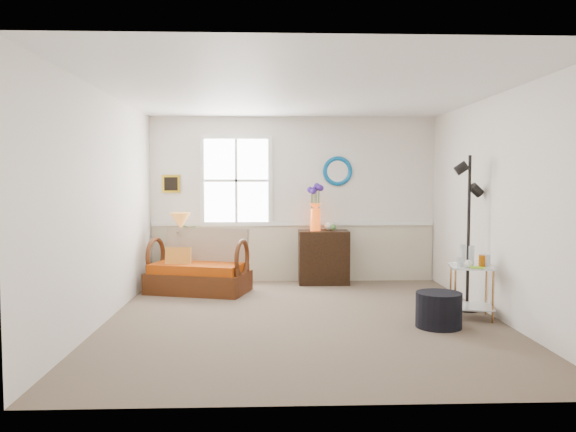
{
  "coord_description": "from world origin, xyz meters",
  "views": [
    {
      "loc": [
        -0.42,
        -6.38,
        1.6
      ],
      "look_at": [
        -0.17,
        0.32,
        1.18
      ],
      "focal_mm": 35.0,
      "sensor_mm": 36.0,
      "label": 1
    }
  ],
  "objects_px": {
    "floor_lamp": "(468,233)",
    "loveseat": "(198,261)",
    "cabinet": "(323,257)",
    "lamp_stand": "(180,268)",
    "ottoman": "(439,310)",
    "side_table": "(471,292)"
  },
  "relations": [
    {
      "from": "lamp_stand",
      "to": "floor_lamp",
      "type": "height_order",
      "value": "floor_lamp"
    },
    {
      "from": "lamp_stand",
      "to": "cabinet",
      "type": "height_order",
      "value": "cabinet"
    },
    {
      "from": "side_table",
      "to": "ottoman",
      "type": "distance_m",
      "value": 0.64
    },
    {
      "from": "cabinet",
      "to": "floor_lamp",
      "type": "xyz_separation_m",
      "value": [
        1.59,
        -1.89,
        0.54
      ]
    },
    {
      "from": "floor_lamp",
      "to": "loveseat",
      "type": "bearing_deg",
      "value": 173.38
    },
    {
      "from": "ottoman",
      "to": "cabinet",
      "type": "bearing_deg",
      "value": 110.47
    },
    {
      "from": "floor_lamp",
      "to": "ottoman",
      "type": "relative_size",
      "value": 3.84
    },
    {
      "from": "cabinet",
      "to": "ottoman",
      "type": "xyz_separation_m",
      "value": [
        1.0,
        -2.67,
        -0.22
      ]
    },
    {
      "from": "floor_lamp",
      "to": "ottoman",
      "type": "xyz_separation_m",
      "value": [
        -0.59,
        -0.77,
        -0.76
      ]
    },
    {
      "from": "ottoman",
      "to": "side_table",
      "type": "bearing_deg",
      "value": 37.54
    },
    {
      "from": "lamp_stand",
      "to": "ottoman",
      "type": "bearing_deg",
      "value": -38.78
    },
    {
      "from": "cabinet",
      "to": "ottoman",
      "type": "distance_m",
      "value": 2.85
    },
    {
      "from": "lamp_stand",
      "to": "floor_lamp",
      "type": "xyz_separation_m",
      "value": [
        3.8,
        -1.8,
        0.68
      ]
    },
    {
      "from": "loveseat",
      "to": "cabinet",
      "type": "distance_m",
      "value": 1.96
    },
    {
      "from": "cabinet",
      "to": "loveseat",
      "type": "bearing_deg",
      "value": -160.54
    },
    {
      "from": "lamp_stand",
      "to": "cabinet",
      "type": "xyz_separation_m",
      "value": [
        2.21,
        0.09,
        0.14
      ]
    },
    {
      "from": "lamp_stand",
      "to": "ottoman",
      "type": "xyz_separation_m",
      "value": [
        3.2,
        -2.57,
        -0.08
      ]
    },
    {
      "from": "floor_lamp",
      "to": "ottoman",
      "type": "bearing_deg",
      "value": -114.12
    },
    {
      "from": "loveseat",
      "to": "ottoman",
      "type": "xyz_separation_m",
      "value": [
        2.85,
        -2.03,
        -0.26
      ]
    },
    {
      "from": "side_table",
      "to": "cabinet",
      "type": "bearing_deg",
      "value": 123.13
    },
    {
      "from": "lamp_stand",
      "to": "side_table",
      "type": "xyz_separation_m",
      "value": [
        3.7,
        -2.19,
        0.03
      ]
    },
    {
      "from": "side_table",
      "to": "loveseat",
      "type": "bearing_deg",
      "value": 153.75
    }
  ]
}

